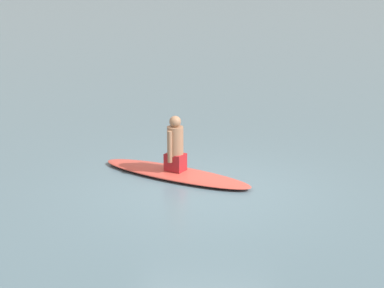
% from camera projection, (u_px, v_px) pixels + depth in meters
% --- Properties ---
extents(ground_plane, '(400.00, 400.00, 0.00)m').
position_uv_depth(ground_plane, '(205.00, 190.00, 11.73)').
color(ground_plane, slate).
extents(surfboard, '(2.01, 3.16, 0.12)m').
position_uv_depth(surfboard, '(175.00, 173.00, 12.44)').
color(surfboard, '#D84C3F').
rests_on(surfboard, ground).
extents(person_paddler, '(0.44, 0.43, 1.03)m').
position_uv_depth(person_paddler, '(175.00, 146.00, 12.30)').
color(person_paddler, '#A51E23').
rests_on(person_paddler, surfboard).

